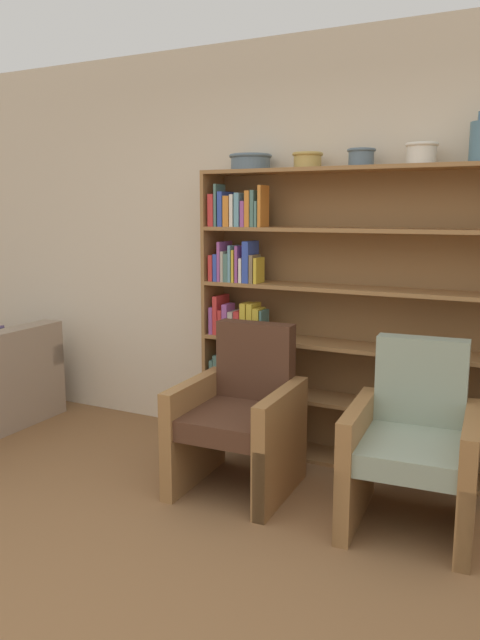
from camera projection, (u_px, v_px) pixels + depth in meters
name	position (u px, v px, depth m)	size (l,w,h in m)	color
wall_back	(325.00, 249.00, 4.15)	(12.00, 0.06, 2.75)	beige
bookshelf	(329.00, 320.00, 4.03)	(2.12, 0.30, 1.89)	olive
bowl_sage	(250.00, 161.00, 4.09)	(0.28, 0.28, 0.10)	slate
bowl_slate	(308.00, 159.00, 3.91)	(0.19, 0.19, 0.10)	tan
bowl_cream	(361.00, 156.00, 3.75)	(0.17, 0.17, 0.11)	slate
bowl_brass	(422.00, 152.00, 3.59)	(0.19, 0.19, 0.12)	silver
armchair_leather	(240.00, 418.00, 3.68)	(0.67, 0.71, 0.96)	olive
armchair_cushioned	(413.00, 448.00, 3.23)	(0.69, 0.73, 0.96)	olive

